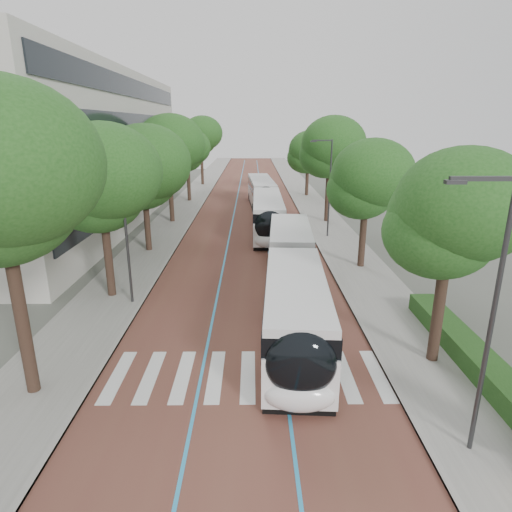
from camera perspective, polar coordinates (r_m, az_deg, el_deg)
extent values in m
plane|color=#51544C|center=(16.27, -1.85, -17.60)|extent=(160.00, 160.00, 0.00)
cube|color=brown|center=(54.16, -0.91, 7.34)|extent=(11.00, 140.00, 0.02)
cube|color=gray|center=(54.72, -8.85, 7.30)|extent=(4.00, 140.00, 0.12)
cube|color=gray|center=(54.61, 7.05, 7.35)|extent=(4.00, 140.00, 0.12)
cube|color=gray|center=(54.48, -6.86, 7.33)|extent=(0.20, 140.00, 0.14)
cube|color=gray|center=(54.40, 5.05, 7.37)|extent=(0.20, 140.00, 0.14)
cube|color=silver|center=(17.85, -17.93, -14.98)|extent=(0.55, 3.60, 0.01)
cube|color=silver|center=(17.53, -13.89, -15.25)|extent=(0.55, 3.60, 0.01)
cube|color=silver|center=(17.29, -9.71, -15.45)|extent=(0.55, 3.60, 0.01)
cube|color=silver|center=(17.14, -5.42, -15.58)|extent=(0.55, 3.60, 0.01)
cube|color=silver|center=(17.08, -1.08, -15.62)|extent=(0.55, 3.60, 0.01)
cube|color=silver|center=(17.11, 3.27, -15.58)|extent=(0.55, 3.60, 0.01)
cube|color=silver|center=(17.24, 7.57, -15.45)|extent=(0.55, 3.60, 0.01)
cube|color=silver|center=(17.45, 11.79, -15.25)|extent=(0.55, 3.60, 0.01)
cube|color=silver|center=(17.75, 15.87, -14.98)|extent=(0.55, 3.60, 0.01)
cube|color=#2995CF|center=(54.19, -2.62, 7.35)|extent=(0.12, 126.00, 0.01)
cube|color=#2995CF|center=(54.17, 0.80, 7.36)|extent=(0.12, 126.00, 0.01)
cube|color=#B8B4AB|center=(45.94, -26.84, 12.57)|extent=(18.00, 40.00, 14.00)
cube|color=black|center=(43.21, -15.18, 8.25)|extent=(0.12, 38.00, 1.60)
cube|color=black|center=(42.86, -15.52, 12.47)|extent=(0.12, 38.00, 1.60)
cube|color=black|center=(42.75, -15.87, 16.74)|extent=(0.12, 38.00, 1.60)
cube|color=black|center=(42.86, -16.22, 20.74)|extent=(0.12, 38.00, 1.60)
cube|color=#183F16|center=(18.20, 29.14, -13.99)|extent=(1.20, 14.00, 0.80)
cylinder|color=#323335|center=(13.23, 28.87, -8.05)|extent=(0.14, 0.14, 8.00)
cube|color=#323335|center=(11.85, 28.18, 9.08)|extent=(1.70, 0.12, 0.12)
cube|color=#323335|center=(11.54, 25.04, 8.93)|extent=(0.50, 0.20, 0.10)
cylinder|color=#323335|center=(36.30, 9.80, 8.78)|extent=(0.14, 0.14, 8.00)
cube|color=#323335|center=(35.82, 8.82, 14.99)|extent=(1.70, 0.12, 0.12)
cube|color=#323335|center=(35.72, 7.67, 14.90)|extent=(0.50, 0.20, 0.10)
cylinder|color=#323335|center=(22.91, -16.96, 3.42)|extent=(0.14, 0.14, 8.00)
cylinder|color=black|center=(16.86, -28.65, -8.13)|extent=(0.44, 0.44, 5.35)
cylinder|color=black|center=(24.73, -19.07, -0.30)|extent=(0.44, 0.44, 4.50)
ellipsoid|color=#1D4B18|center=(23.89, -20.03, 9.09)|extent=(5.94, 5.94, 5.05)
cylinder|color=black|center=(33.11, -14.31, 4.20)|extent=(0.44, 0.44, 4.27)
ellipsoid|color=#1D4B18|center=(32.49, -14.82, 10.89)|extent=(6.46, 6.46, 5.49)
cylinder|color=black|center=(42.65, -11.25, 7.66)|extent=(0.44, 0.44, 4.90)
ellipsoid|color=#1D4B18|center=(42.17, -11.61, 13.63)|extent=(6.48, 6.48, 5.51)
cylinder|color=black|center=(54.41, -8.95, 9.45)|extent=(0.44, 0.44, 4.27)
ellipsoid|color=#1D4B18|center=(54.03, -9.15, 13.52)|extent=(5.18, 5.18, 4.40)
cylinder|color=black|center=(69.13, -7.20, 11.53)|extent=(0.44, 0.44, 5.21)
ellipsoid|color=#1D4B18|center=(68.83, -7.35, 15.46)|extent=(6.12, 6.12, 5.20)
cylinder|color=black|center=(18.46, 23.08, -7.17)|extent=(0.44, 0.44, 4.19)
ellipsoid|color=#1D4B18|center=(17.34, 24.54, 4.42)|extent=(4.91, 4.91, 4.18)
cylinder|color=black|center=(29.23, 14.02, 2.29)|extent=(0.44, 0.44, 4.04)
ellipsoid|color=#1D4B18|center=(28.54, 14.55, 9.42)|extent=(5.20, 5.20, 4.42)
cylinder|color=black|center=(42.55, 9.49, 7.75)|extent=(0.44, 0.44, 4.93)
ellipsoid|color=#1D4B18|center=(42.06, 9.80, 13.77)|extent=(6.02, 6.02, 5.12)
cylinder|color=black|center=(58.28, 6.81, 9.87)|extent=(0.44, 0.44, 3.93)
ellipsoid|color=#1D4B18|center=(57.94, 6.94, 13.38)|extent=(5.70, 5.70, 4.85)
cylinder|color=black|center=(22.95, 4.82, -1.95)|extent=(2.35, 1.04, 2.30)
cube|color=white|center=(18.41, 5.24, -8.71)|extent=(3.07, 9.50, 1.82)
cube|color=black|center=(17.94, 5.33, -5.43)|extent=(3.10, 9.31, 0.97)
cube|color=silver|center=(17.70, 5.39, -3.52)|extent=(3.01, 9.31, 0.31)
cube|color=black|center=(18.90, 5.14, -11.68)|extent=(2.99, 9.12, 0.35)
cube|color=white|center=(27.22, 4.54, 0.01)|extent=(2.97, 7.88, 1.82)
cube|color=black|center=(26.90, 4.60, 2.33)|extent=(3.00, 7.73, 0.97)
cube|color=silver|center=(26.75, 4.63, 3.65)|extent=(2.91, 7.72, 0.31)
cube|color=black|center=(27.56, 4.49, -2.15)|extent=(2.90, 7.57, 0.35)
ellipsoid|color=black|center=(14.07, 5.98, -14.06)|extent=(2.41, 1.24, 2.28)
ellipsoid|color=white|center=(14.65, 5.85, -17.97)|extent=(2.41, 1.14, 1.14)
cylinder|color=black|center=(16.76, 1.46, -14.42)|extent=(0.36, 1.02, 1.00)
cylinder|color=black|center=(16.86, 9.41, -14.44)|extent=(0.36, 1.02, 1.00)
cylinder|color=black|center=(29.03, 2.20, -0.42)|extent=(0.36, 1.02, 1.00)
cylinder|color=black|center=(29.09, 6.65, -0.49)|extent=(0.36, 1.02, 1.00)
cylinder|color=black|center=(21.50, 1.86, -6.91)|extent=(0.36, 1.02, 1.00)
cylinder|color=black|center=(21.59, 7.91, -6.98)|extent=(0.36, 1.02, 1.00)
cube|color=white|center=(37.88, 1.55, 4.97)|extent=(2.60, 12.02, 1.82)
cube|color=black|center=(37.66, 1.57, 6.67)|extent=(2.63, 11.78, 0.97)
cube|color=silver|center=(37.54, 1.58, 7.63)|extent=(2.54, 11.78, 0.31)
cube|color=black|center=(38.13, 1.54, 3.38)|extent=(2.54, 11.54, 0.35)
ellipsoid|color=black|center=(32.01, 1.85, 4.05)|extent=(2.36, 1.12, 2.28)
ellipsoid|color=white|center=(32.24, 1.83, 2.06)|extent=(2.36, 1.02, 1.14)
cylinder|color=black|center=(34.54, -0.17, 2.47)|extent=(0.31, 1.00, 1.00)
cylinder|color=black|center=(34.61, 3.58, 2.47)|extent=(0.31, 1.00, 1.00)
cylinder|color=black|center=(41.74, -0.15, 5.06)|extent=(0.31, 1.00, 1.00)
cylinder|color=black|center=(41.80, 2.96, 5.05)|extent=(0.31, 1.00, 1.00)
cube|color=white|center=(50.48, 0.71, 8.06)|extent=(3.22, 12.13, 1.82)
cube|color=black|center=(50.32, 0.72, 9.34)|extent=(3.25, 11.89, 0.97)
cube|color=silver|center=(50.23, 0.72, 10.07)|extent=(3.16, 11.89, 0.31)
cube|color=black|center=(50.67, 0.71, 6.85)|extent=(3.15, 11.65, 0.35)
ellipsoid|color=black|center=(44.61, 1.33, 7.81)|extent=(2.41, 1.24, 2.28)
ellipsoid|color=white|center=(44.76, 1.33, 6.36)|extent=(2.41, 1.14, 1.14)
cylinder|color=black|center=(47.00, -0.31, 6.43)|extent=(0.36, 1.02, 1.00)
cylinder|color=black|center=(47.19, 2.44, 6.46)|extent=(0.36, 1.02, 1.00)
cylinder|color=black|center=(54.27, -0.82, 7.89)|extent=(0.36, 1.02, 1.00)
cylinder|color=black|center=(54.44, 1.58, 7.91)|extent=(0.36, 1.02, 1.00)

